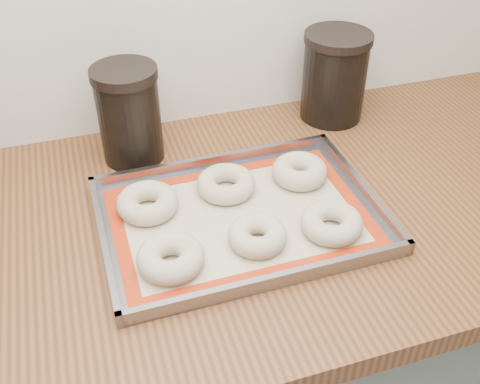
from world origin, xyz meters
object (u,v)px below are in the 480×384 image
object	(u,v)px
bagel_back_left	(148,203)
canister_mid	(129,114)
bagel_front_right	(332,223)
canister_right	(334,76)
bagel_front_left	(171,258)
bagel_back_mid	(226,184)
baking_tray	(240,217)
bagel_back_right	(300,171)
bagel_front_mid	(258,235)

from	to	relation	value
bagel_back_left	canister_mid	distance (m)	0.19
bagel_front_right	canister_right	distance (m)	0.39
bagel_front_left	bagel_back_mid	size ratio (longest dim) A/B	1.00
canister_mid	baking_tray	bearing A→B (deg)	-60.58
bagel_front_left	bagel_back_mid	distance (m)	0.20
bagel_front_left	bagel_front_right	bearing A→B (deg)	0.00
bagel_front_left	bagel_back_right	distance (m)	0.31
bagel_front_left	bagel_back_left	distance (m)	0.14
bagel_front_mid	baking_tray	bearing A→B (deg)	96.21
bagel_front_left	canister_right	bearing A→B (deg)	39.20
bagel_front_right	bagel_back_left	world-z (taller)	bagel_back_left
bagel_front_right	bagel_back_right	xyz separation A→B (m)	(0.00, 0.15, 0.00)
bagel_back_left	canister_right	size ratio (longest dim) A/B	0.56
bagel_back_left	bagel_back_mid	size ratio (longest dim) A/B	1.01
bagel_front_mid	canister_right	bearing A→B (deg)	49.96
bagel_front_mid	canister_right	size ratio (longest dim) A/B	0.50
bagel_back_mid	bagel_back_right	xyz separation A→B (m)	(0.14, -0.01, 0.00)
bagel_back_left	bagel_back_right	size ratio (longest dim) A/B	1.04
bagel_front_mid	bagel_front_right	distance (m)	0.12
baking_tray	canister_right	distance (m)	0.41
bagel_back_left	baking_tray	bearing A→B (deg)	-24.38
bagel_back_left	canister_mid	bearing A→B (deg)	88.22
bagel_front_left	bagel_front_right	xyz separation A→B (m)	(0.26, 0.00, -0.00)
bagel_front_mid	canister_mid	bearing A→B (deg)	114.95
bagel_front_mid	bagel_front_right	size ratio (longest dim) A/B	0.93
baking_tray	canister_right	xyz separation A→B (m)	(0.29, 0.27, 0.09)
bagel_back_left	bagel_back_right	xyz separation A→B (m)	(0.28, 0.01, 0.00)
baking_tray	bagel_front_mid	size ratio (longest dim) A/B	4.96
bagel_back_mid	bagel_back_right	bearing A→B (deg)	-2.54
bagel_front_right	bagel_back_mid	world-z (taller)	same
bagel_front_mid	bagel_back_mid	world-z (taller)	same
baking_tray	bagel_front_right	xyz separation A→B (m)	(0.13, -0.08, 0.02)
bagel_front_right	bagel_back_left	size ratio (longest dim) A/B	0.96
bagel_front_left	bagel_back_left	size ratio (longest dim) A/B	0.99
bagel_front_left	canister_right	world-z (taller)	canister_right
bagel_back_right	canister_mid	world-z (taller)	canister_mid
baking_tray	bagel_front_mid	distance (m)	0.07
bagel_front_mid	bagel_front_right	world-z (taller)	same
bagel_front_left	bagel_back_left	bearing A→B (deg)	93.83
baking_tray	bagel_back_left	world-z (taller)	bagel_back_left
bagel_front_left	bagel_front_right	distance (m)	0.26
bagel_back_right	canister_mid	size ratio (longest dim) A/B	0.54
bagel_back_mid	canister_mid	size ratio (longest dim) A/B	0.56
bagel_front_right	bagel_back_mid	size ratio (longest dim) A/B	0.97
bagel_front_left	bagel_back_right	xyz separation A→B (m)	(0.27, 0.15, -0.00)
bagel_back_right	canister_mid	distance (m)	0.33
bagel_front_right	bagel_back_right	bearing A→B (deg)	88.25
bagel_front_right	bagel_back_left	bearing A→B (deg)	152.80
bagel_front_mid	canister_mid	world-z (taller)	canister_mid
bagel_front_mid	canister_mid	size ratio (longest dim) A/B	0.50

